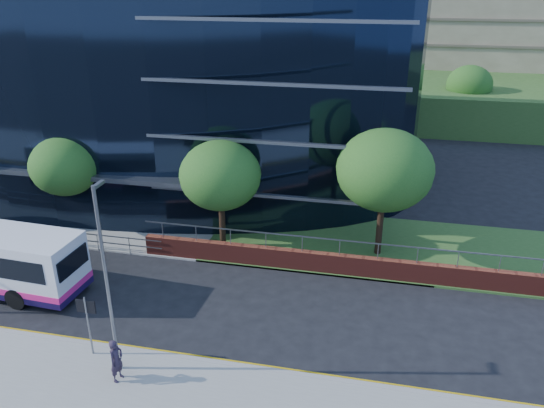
% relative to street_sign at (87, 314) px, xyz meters
% --- Properties ---
extents(ground, '(200.00, 200.00, 0.00)m').
position_rel_street_sign_xyz_m(ground, '(-4.50, 1.59, -2.15)').
color(ground, black).
rests_on(ground, ground).
extents(kerb, '(80.00, 0.25, 0.16)m').
position_rel_street_sign_xyz_m(kerb, '(-4.50, 0.59, -2.07)').
color(kerb, gray).
rests_on(kerb, ground).
extents(yellow_line_outer, '(80.00, 0.08, 0.01)m').
position_rel_street_sign_xyz_m(yellow_line_outer, '(-4.50, 0.79, -2.14)').
color(yellow_line_outer, gold).
rests_on(yellow_line_outer, ground).
extents(yellow_line_inner, '(80.00, 0.08, 0.01)m').
position_rel_street_sign_xyz_m(yellow_line_inner, '(-4.50, 0.94, -2.14)').
color(yellow_line_inner, gold).
rests_on(yellow_line_inner, ground).
extents(far_forecourt, '(50.00, 8.00, 0.10)m').
position_rel_street_sign_xyz_m(far_forecourt, '(-10.50, 12.59, -2.10)').
color(far_forecourt, gray).
rests_on(far_forecourt, ground).
extents(grass_verge, '(36.00, 8.00, 0.12)m').
position_rel_street_sign_xyz_m(grass_verge, '(19.50, 12.59, -2.09)').
color(grass_verge, '#2D511E').
rests_on(grass_verge, ground).
extents(glass_office, '(44.00, 23.10, 16.00)m').
position_rel_street_sign_xyz_m(glass_office, '(-8.50, 22.44, 5.85)').
color(glass_office, black).
rests_on(glass_office, ground).
extents(retaining_wall, '(34.00, 0.40, 2.11)m').
position_rel_street_sign_xyz_m(retaining_wall, '(15.50, 8.89, -1.54)').
color(retaining_wall, maroon).
rests_on(retaining_wall, ground).
extents(apartment_block, '(60.00, 42.00, 30.00)m').
position_rel_street_sign_xyz_m(apartment_block, '(27.50, 58.80, 8.96)').
color(apartment_block, '#2D511E').
rests_on(apartment_block, ground).
extents(street_sign, '(0.85, 0.09, 2.80)m').
position_rel_street_sign_xyz_m(street_sign, '(0.00, 0.00, 0.00)').
color(street_sign, slate).
rests_on(street_sign, pavement_near).
extents(tree_far_b, '(4.29, 4.29, 6.05)m').
position_rel_street_sign_xyz_m(tree_far_b, '(-7.50, 11.09, 2.06)').
color(tree_far_b, black).
rests_on(tree_far_b, ground).
extents(tree_far_c, '(4.62, 4.62, 6.51)m').
position_rel_street_sign_xyz_m(tree_far_c, '(2.50, 10.59, 2.39)').
color(tree_far_c, black).
rests_on(tree_far_c, ground).
extents(tree_far_d, '(5.28, 5.28, 7.44)m').
position_rel_street_sign_xyz_m(tree_far_d, '(11.50, 11.59, 3.04)').
color(tree_far_d, black).
rests_on(tree_far_d, ground).
extents(tree_dist_e, '(4.62, 4.62, 6.51)m').
position_rel_street_sign_xyz_m(tree_dist_e, '(19.50, 41.59, 2.39)').
color(tree_dist_e, black).
rests_on(tree_dist_e, ground).
extents(streetlight_east, '(0.15, 0.77, 8.00)m').
position_rel_street_sign_xyz_m(streetlight_east, '(1.50, -0.59, 2.29)').
color(streetlight_east, slate).
rests_on(streetlight_east, pavement_near).
extents(pedestrian, '(0.54, 0.73, 1.84)m').
position_rel_street_sign_xyz_m(pedestrian, '(1.80, -1.21, -1.08)').
color(pedestrian, '#2A2030').
rests_on(pedestrian, pavement_near).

